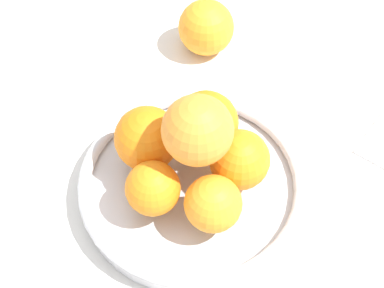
# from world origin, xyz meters

# --- Properties ---
(ground_plane) EXTENTS (4.00, 4.00, 0.00)m
(ground_plane) POSITION_xyz_m (0.00, 0.00, 0.00)
(ground_plane) COLOR silver
(fruit_bowl) EXTENTS (0.28, 0.28, 0.04)m
(fruit_bowl) POSITION_xyz_m (0.00, 0.00, 0.02)
(fruit_bowl) COLOR silver
(fruit_bowl) RESTS_ON ground_plane
(orange_pile) EXTENTS (0.18, 0.19, 0.14)m
(orange_pile) POSITION_xyz_m (0.01, 0.00, 0.09)
(orange_pile) COLOR orange
(orange_pile) RESTS_ON fruit_bowl
(stray_orange) EXTENTS (0.08, 0.08, 0.08)m
(stray_orange) POSITION_xyz_m (0.24, 0.11, 0.04)
(stray_orange) COLOR orange
(stray_orange) RESTS_ON ground_plane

